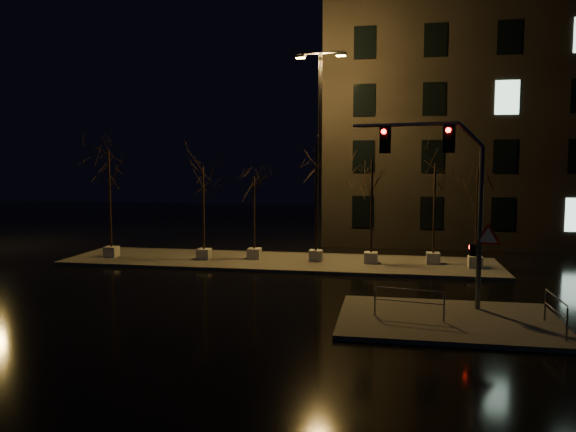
# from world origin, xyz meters

# --- Properties ---
(ground) EXTENTS (90.00, 90.00, 0.00)m
(ground) POSITION_xyz_m (0.00, 0.00, 0.00)
(ground) COLOR black
(ground) RESTS_ON ground
(median) EXTENTS (22.00, 5.00, 0.15)m
(median) POSITION_xyz_m (0.00, 6.00, 0.07)
(median) COLOR #45433D
(median) RESTS_ON ground
(sidewalk_corner) EXTENTS (7.00, 5.00, 0.15)m
(sidewalk_corner) POSITION_xyz_m (7.50, -3.50, 0.07)
(sidewalk_corner) COLOR #45433D
(sidewalk_corner) RESTS_ON ground
(building) EXTENTS (25.00, 12.00, 15.00)m
(building) POSITION_xyz_m (14.00, 18.00, 7.50)
(building) COLOR black
(building) RESTS_ON ground
(tree_0) EXTENTS (1.80, 1.80, 5.83)m
(tree_0) POSITION_xyz_m (-8.93, 5.48, 4.57)
(tree_0) COLOR #B7B4AA
(tree_0) RESTS_ON median
(tree_1) EXTENTS (1.80, 1.80, 4.93)m
(tree_1) POSITION_xyz_m (-3.84, 5.61, 3.89)
(tree_1) COLOR #B7B4AA
(tree_1) RESTS_ON median
(tree_2) EXTENTS (1.80, 1.80, 4.39)m
(tree_2) POSITION_xyz_m (-1.32, 6.23, 3.48)
(tree_2) COLOR #B7B4AA
(tree_2) RESTS_ON median
(tree_3) EXTENTS (1.80, 1.80, 6.16)m
(tree_3) POSITION_xyz_m (1.91, 6.23, 4.83)
(tree_3) COLOR #B7B4AA
(tree_3) RESTS_ON median
(tree_4) EXTENTS (1.80, 1.80, 5.35)m
(tree_4) POSITION_xyz_m (4.70, 6.03, 4.21)
(tree_4) COLOR #B7B4AA
(tree_4) RESTS_ON median
(tree_5) EXTENTS (1.80, 1.80, 5.08)m
(tree_5) POSITION_xyz_m (7.73, 6.45, 4.00)
(tree_5) COLOR #B7B4AA
(tree_5) RESTS_ON median
(tree_6) EXTENTS (1.80, 1.80, 4.93)m
(tree_6) POSITION_xyz_m (9.63, 5.71, 3.89)
(tree_6) COLOR #B7B4AA
(tree_6) RESTS_ON median
(traffic_signal_mast) EXTENTS (5.11, 1.28, 6.38)m
(traffic_signal_mast) POSITION_xyz_m (7.58, -1.91, 4.34)
(traffic_signal_mast) COLOR slate
(traffic_signal_mast) RESTS_ON sidewalk_corner
(streetlight_main) EXTENTS (2.65, 0.58, 10.59)m
(streetlight_main) POSITION_xyz_m (1.98, 7.13, 6.26)
(streetlight_main) COLOR black
(streetlight_main) RESTS_ON median
(guard_rail_a) EXTENTS (2.21, 0.43, 0.97)m
(guard_rail_a) POSITION_xyz_m (6.23, -3.76, 0.78)
(guard_rail_a) COLOR slate
(guard_rail_a) RESTS_ON sidewalk_corner
(guard_rail_b) EXTENTS (0.09, 2.16, 1.02)m
(guard_rail_b) POSITION_xyz_m (10.50, -4.28, 0.81)
(guard_rail_b) COLOR slate
(guard_rail_b) RESTS_ON sidewalk_corner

